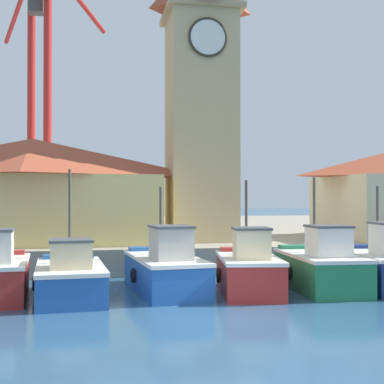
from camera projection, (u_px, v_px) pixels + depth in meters
ground_plane at (226, 315)px, 14.64m from camera, size 300.00×300.00×0.00m
quay_wharf at (140, 232)px, 41.77m from camera, size 120.00×40.00×1.12m
fishing_boat_left_inner at (70, 277)px, 17.12m from camera, size 2.42×4.71×4.18m
fishing_boat_mid_left at (165, 269)px, 18.37m from camera, size 2.55×5.29×3.62m
fishing_boat_center at (249, 270)px, 18.09m from camera, size 2.50×4.38×3.85m
fishing_boat_mid_right at (321, 267)px, 18.72m from camera, size 2.29×4.63×3.97m
clock_tower at (201, 87)px, 26.43m from camera, size 3.68×3.68×16.01m
warehouse_left at (32, 190)px, 24.96m from camera, size 12.06×6.21×4.89m
port_crane_near at (30, 126)px, 38.53m from camera, size 4.23×10.32×18.75m
port_crane_far at (50, 120)px, 36.78m from camera, size 5.23×9.29×18.66m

